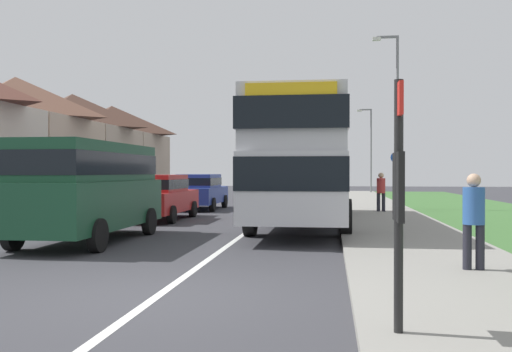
% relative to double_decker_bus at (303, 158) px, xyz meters
% --- Properties ---
extents(ground_plane, '(120.00, 120.00, 0.00)m').
position_rel_double_decker_bus_xyz_m(ground_plane, '(-1.48, -10.49, -2.14)').
color(ground_plane, '#38383D').
extents(lane_marking_centre, '(0.14, 60.00, 0.01)m').
position_rel_double_decker_bus_xyz_m(lane_marking_centre, '(-1.48, -2.49, -2.14)').
color(lane_marking_centre, silver).
rests_on(lane_marking_centre, ground_plane).
extents(pavement_near_side, '(3.20, 68.00, 0.12)m').
position_rel_double_decker_bus_xyz_m(pavement_near_side, '(2.72, -4.49, -2.08)').
color(pavement_near_side, gray).
rests_on(pavement_near_side, ground_plane).
extents(double_decker_bus, '(2.80, 11.48, 3.70)m').
position_rel_double_decker_bus_xyz_m(double_decker_bus, '(0.00, 0.00, 0.00)').
color(double_decker_bus, '#BCBCC1').
rests_on(double_decker_bus, ground_plane).
extents(parked_van_dark_green, '(2.11, 5.44, 2.39)m').
position_rel_double_decker_bus_xyz_m(parked_van_dark_green, '(-4.95, -4.92, -0.73)').
color(parked_van_dark_green, '#19472D').
rests_on(parked_van_dark_green, ground_plane).
extents(parked_car_red, '(1.89, 4.59, 1.59)m').
position_rel_double_decker_bus_xyz_m(parked_car_red, '(-5.13, 1.28, -1.26)').
color(parked_car_red, '#B21E1E').
rests_on(parked_car_red, ground_plane).
extents(parked_car_blue, '(1.90, 4.41, 1.59)m').
position_rel_double_decker_bus_xyz_m(parked_car_blue, '(-4.99, 6.92, -1.26)').
color(parked_car_blue, navy).
rests_on(parked_car_blue, ground_plane).
extents(pedestrian_at_stop, '(0.34, 0.34, 1.67)m').
position_rel_double_decker_bus_xyz_m(pedestrian_at_stop, '(3.15, -8.43, -1.17)').
color(pedestrian_at_stop, '#23232D').
rests_on(pedestrian_at_stop, ground_plane).
extents(pedestrian_walking_away, '(0.34, 0.34, 1.67)m').
position_rel_double_decker_bus_xyz_m(pedestrian_walking_away, '(2.86, 5.03, -1.17)').
color(pedestrian_walking_away, '#23232D').
rests_on(pedestrian_walking_away, ground_plane).
extents(bus_stop_sign, '(0.09, 0.52, 2.60)m').
position_rel_double_decker_bus_xyz_m(bus_stop_sign, '(1.52, -12.22, -0.60)').
color(bus_stop_sign, black).
rests_on(bus_stop_sign, ground_plane).
extents(cycle_route_sign, '(0.44, 0.08, 2.52)m').
position_rel_double_decker_bus_xyz_m(cycle_route_sign, '(3.56, 6.06, -0.72)').
color(cycle_route_sign, slate).
rests_on(cycle_route_sign, ground_plane).
extents(street_lamp_mid, '(1.14, 0.20, 7.64)m').
position_rel_double_decker_bus_xyz_m(street_lamp_mid, '(3.65, 7.24, 2.23)').
color(street_lamp_mid, slate).
rests_on(street_lamp_mid, ground_plane).
extents(street_lamp_far, '(1.14, 0.20, 6.61)m').
position_rel_double_decker_bus_xyz_m(street_lamp_far, '(3.87, 26.69, 1.70)').
color(street_lamp_far, slate).
rests_on(street_lamp_far, ground_plane).
extents(house_terrace_far_side, '(7.24, 26.27, 6.73)m').
position_rel_double_decker_bus_xyz_m(house_terrace_far_side, '(-15.68, 13.23, 1.22)').
color(house_terrace_far_side, beige).
rests_on(house_terrace_far_side, ground_plane).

